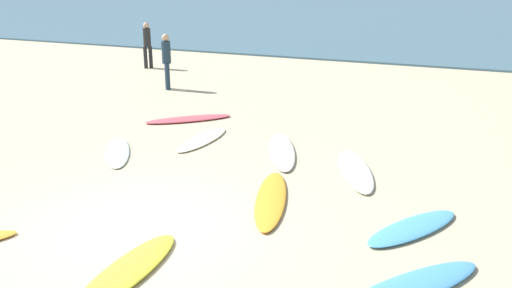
# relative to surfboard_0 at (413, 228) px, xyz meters

# --- Properties ---
(ground_plane) EXTENTS (120.00, 120.00, 0.00)m
(ground_plane) POSITION_rel_surfboard_0_xyz_m (-3.91, -1.48, -0.04)
(ground_plane) COLOR #C6B28E
(ocean_water) EXTENTS (120.00, 40.00, 0.08)m
(ocean_water) POSITION_rel_surfboard_0_xyz_m (-3.91, 33.97, -0.00)
(ocean_water) COLOR #426675
(ocean_water) RESTS_ON ground_plane
(surfboard_0) EXTENTS (1.50, 1.94, 0.08)m
(surfboard_0) POSITION_rel_surfboard_0_xyz_m (0.00, 0.00, 0.00)
(surfboard_0) COLOR #4FA1D4
(surfboard_0) RESTS_ON ground_plane
(surfboard_1) EXTENTS (1.16, 2.54, 0.08)m
(surfboard_1) POSITION_rel_surfboard_0_xyz_m (-2.39, 0.21, -0.00)
(surfboard_1) COLOR orange
(surfboard_1) RESTS_ON ground_plane
(surfboard_2) EXTENTS (2.04, 1.83, 0.08)m
(surfboard_2) POSITION_rel_surfboard_0_xyz_m (-6.08, 4.15, -0.00)
(surfboard_2) COLOR #DF505B
(surfboard_2) RESTS_ON ground_plane
(surfboard_3) EXTENTS (0.64, 2.14, 0.09)m
(surfboard_3) POSITION_rel_surfboard_0_xyz_m (-3.36, -2.64, 0.00)
(surfboard_3) COLOR yellow
(surfboard_3) RESTS_ON ground_plane
(surfboard_4) EXTENTS (1.38, 2.41, 0.08)m
(surfboard_4) POSITION_rel_surfboard_0_xyz_m (-1.33, 2.10, 0.00)
(surfboard_4) COLOR white
(surfboard_4) RESTS_ON ground_plane
(surfboard_5) EXTENTS (1.60, 2.03, 0.06)m
(surfboard_5) POSITION_rel_surfboard_0_xyz_m (-6.31, 1.36, -0.01)
(surfboard_5) COLOR white
(surfboard_5) RESTS_ON ground_plane
(surfboard_6) EXTENTS (1.45, 2.53, 0.08)m
(surfboard_6) POSITION_rel_surfboard_0_xyz_m (-3.04, 2.66, 0.00)
(surfboard_6) COLOR silver
(surfboard_6) RESTS_ON ground_plane
(surfboard_7) EXTENTS (0.69, 2.01, 0.06)m
(surfboard_7) POSITION_rel_surfboard_0_xyz_m (-5.00, 2.76, -0.01)
(surfboard_7) COLOR #EFE4C5
(surfboard_7) RESTS_ON ground_plane
(surfboard_8) EXTENTS (1.86, 2.15, 0.09)m
(surfboard_8) POSITION_rel_surfboard_0_xyz_m (0.17, -1.68, 0.00)
(surfboard_8) COLOR #4B96D6
(surfboard_8) RESTS_ON ground_plane
(beachgoer_near) EXTENTS (0.39, 0.39, 1.74)m
(beachgoer_near) POSITION_rel_surfboard_0_xyz_m (-8.39, 7.10, 0.93)
(beachgoer_near) COLOR #1E3342
(beachgoer_near) RESTS_ON ground_plane
(beachgoer_mid) EXTENTS (0.40, 0.40, 1.71)m
(beachgoer_mid) POSITION_rel_surfboard_0_xyz_m (-10.88, 9.96, 0.91)
(beachgoer_mid) COLOR black
(beachgoer_mid) RESTS_ON ground_plane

